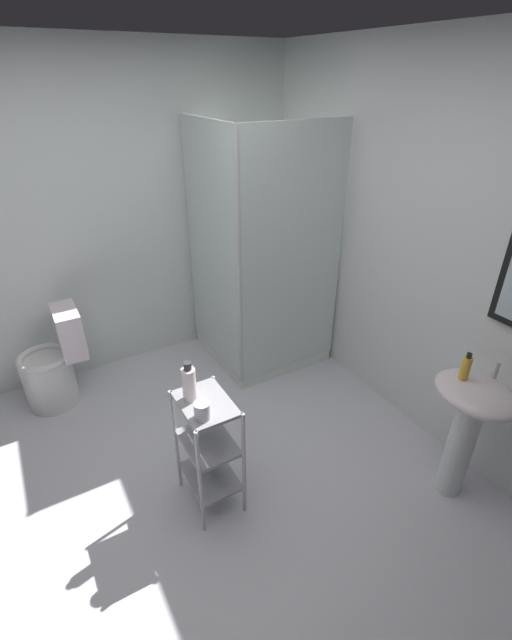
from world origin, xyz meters
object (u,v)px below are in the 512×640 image
shower_stall (257,312)px  toilet (54,366)px  hand_soap_bottle (466,368)px  lotion_bottle_white (189,383)px  pedestal_sink (469,417)px  storage_cart (208,444)px  rinse_cup (202,411)px

shower_stall → toilet: shower_stall is taller
toilet → hand_soap_bottle: bearing=43.2°
hand_soap_bottle → lotion_bottle_white: (-0.66, -1.32, -0.04)m
pedestal_sink → lotion_bottle_white: (-0.74, -1.36, 0.26)m
shower_stall → lotion_bottle_white: size_ratio=8.50×
pedestal_sink → toilet: (-2.10, -1.94, -0.26)m
toilet → storage_cart: toilet is taller
pedestal_sink → hand_soap_bottle: (-0.08, -0.03, 0.30)m
toilet → storage_cart: size_ratio=1.03×
pedestal_sink → storage_cart: 1.47m
toilet → hand_soap_bottle: 2.84m
hand_soap_bottle → storage_cart: bearing=-115.1°
storage_cart → hand_soap_bottle: hand_soap_bottle is taller
storage_cart → rinse_cup: (0.10, -0.06, 0.35)m
shower_stall → rinse_cup: size_ratio=21.40×
pedestal_sink → storage_cart: bearing=-117.4°
hand_soap_bottle → lotion_bottle_white: lotion_bottle_white is taller
pedestal_sink → hand_soap_bottle: bearing=-157.5°
toilet → rinse_cup: size_ratio=8.13×
storage_cart → shower_stall: bearing=139.7°
pedestal_sink → toilet: bearing=-137.4°
pedestal_sink → storage_cart: size_ratio=1.09×
shower_stall → rinse_cup: bearing=-39.6°
lotion_bottle_white → rinse_cup: (0.17, -0.00, -0.06)m
toilet → pedestal_sink: bearing=42.6°
shower_stall → toilet: bearing=-98.8°
storage_cart → rinse_cup: 0.37m
shower_stall → pedestal_sink: shower_stall is taller
shower_stall → pedestal_sink: (1.85, 0.30, 0.12)m
shower_stall → rinse_cup: 1.69m
shower_stall → storage_cart: size_ratio=2.70×
storage_cart → hand_soap_bottle: size_ratio=4.56×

